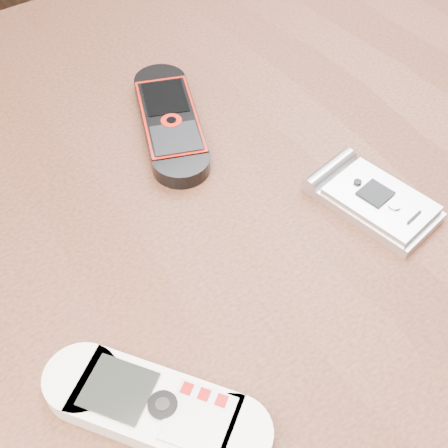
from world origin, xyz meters
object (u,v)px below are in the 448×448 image
Objects in this scene: table at (219,312)px; nokia_white at (155,408)px; motorola_razr at (377,201)px; nokia_black_red at (170,121)px.

nokia_white reaches higher than table.
motorola_razr is at bearing -20.99° from table.
table is at bearing 5.69° from nokia_white.
nokia_white is at bearing -138.59° from table.
table is 7.68× the size of nokia_black_red.
nokia_black_red is at bearing 104.66° from motorola_razr.
nokia_white is (-0.11, -0.10, 0.11)m from table.
table is 11.62× the size of motorola_razr.
nokia_black_red is 0.19m from motorola_razr.
nokia_white and nokia_black_red have the same top height.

